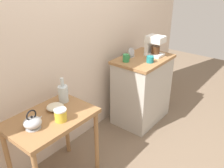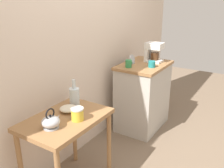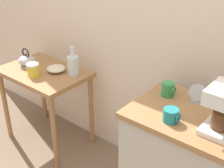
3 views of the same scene
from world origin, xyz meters
TOP-DOWN VIEW (x-y plane):
  - ground_plane at (0.00, 0.00)m, footprint 8.00×8.00m
  - back_wall at (0.10, 0.44)m, footprint 4.40×0.10m
  - wooden_table at (-0.70, 0.06)m, footprint 0.78×0.53m
  - kitchen_counter at (0.76, -0.00)m, footprint 0.77×0.54m
  - bowl_stoneware at (-0.59, 0.12)m, footprint 0.16×0.16m
  - teakettle at (-0.90, 0.03)m, footprint 0.18×0.15m
  - glass_carafe_vase at (-0.44, 0.17)m, footprint 0.10×0.10m
  - canister_enamel at (-0.68, -0.06)m, footprint 0.11×0.11m
  - coffee_maker at (0.93, -0.04)m, footprint 0.18×0.22m
  - mug_tall_green at (0.51, 0.10)m, footprint 0.09×0.08m
  - mug_dark_teal at (0.67, -0.14)m, footprint 0.09×0.09m
  - table_clock at (0.69, 0.14)m, footprint 0.11×0.05m

SIDE VIEW (x-z plane):
  - ground_plane at x=0.00m, z-range 0.00..0.00m
  - kitchen_counter at x=0.76m, z-range 0.00..0.91m
  - wooden_table at x=-0.70m, z-range 0.26..1.01m
  - bowl_stoneware at x=-0.59m, z-range 0.75..0.81m
  - teakettle at x=-0.90m, z-range 0.72..0.89m
  - canister_enamel at x=-0.68m, z-range 0.75..0.86m
  - glass_carafe_vase at x=-0.44m, z-range 0.71..0.97m
  - mug_dark_teal at x=0.67m, z-range 0.91..0.99m
  - mug_tall_green at x=0.51m, z-range 0.91..1.00m
  - table_clock at x=0.69m, z-range 0.90..1.02m
  - coffee_maker at x=0.93m, z-range 0.92..1.18m
  - back_wall at x=0.10m, z-range 0.00..2.80m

